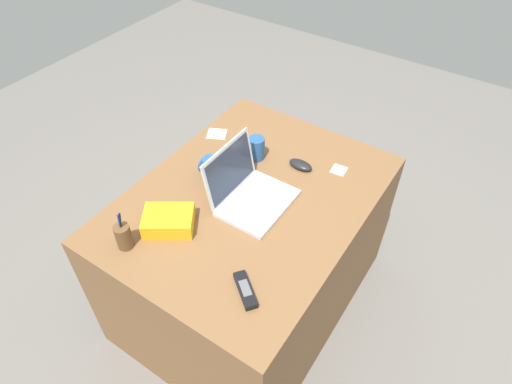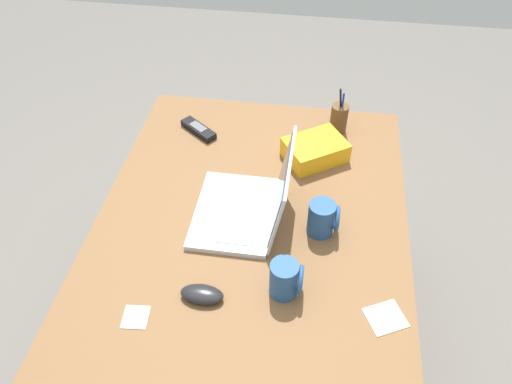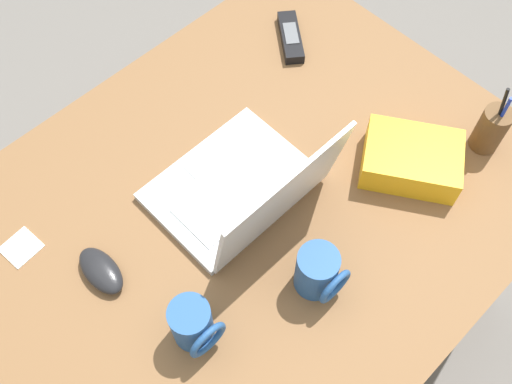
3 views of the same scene
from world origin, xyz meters
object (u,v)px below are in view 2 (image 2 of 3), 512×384
object	(u,v)px
computer_mouse	(202,294)
pen_holder	(339,118)
coffee_mug_white	(286,279)
coffee_mug_tall	(323,218)
laptop	(249,205)
snack_bag	(315,150)
cordless_phone	(199,129)

from	to	relation	value
computer_mouse	pen_holder	distance (m)	0.83
computer_mouse	coffee_mug_white	xyz separation A→B (m)	(-0.05, 0.21, 0.04)
pen_holder	coffee_mug_tall	bearing A→B (deg)	-3.93
laptop	snack_bag	distance (m)	0.35
laptop	computer_mouse	world-z (taller)	laptop
laptop	coffee_mug_tall	size ratio (longest dim) A/B	2.94
coffee_mug_tall	cordless_phone	bearing A→B (deg)	-131.41
computer_mouse	coffee_mug_tall	world-z (taller)	coffee_mug_tall
computer_mouse	snack_bag	xyz separation A→B (m)	(-0.60, 0.25, 0.02)
coffee_mug_tall	pen_holder	bearing A→B (deg)	176.07
laptop	pen_holder	distance (m)	0.53
pen_holder	coffee_mug_white	bearing A→B (deg)	-9.34
coffee_mug_tall	computer_mouse	bearing A→B (deg)	-46.82
coffee_mug_white	cordless_phone	distance (m)	0.74
cordless_phone	computer_mouse	bearing A→B (deg)	13.84
computer_mouse	coffee_mug_white	size ratio (longest dim) A/B	1.04
laptop	cordless_phone	bearing A→B (deg)	-147.33
coffee_mug_white	pen_holder	size ratio (longest dim) A/B	0.61
coffee_mug_white	pen_holder	xyz separation A→B (m)	(-0.71, 0.12, -0.00)
coffee_mug_tall	snack_bag	world-z (taller)	coffee_mug_tall
laptop	coffee_mug_tall	xyz separation A→B (m)	(0.03, 0.22, 0.01)
cordless_phone	snack_bag	bearing A→B (deg)	78.94
coffee_mug_white	snack_bag	world-z (taller)	coffee_mug_white
computer_mouse	pen_holder	xyz separation A→B (m)	(-0.76, 0.33, 0.04)
coffee_mug_tall	coffee_mug_white	bearing A→B (deg)	-20.43
coffee_mug_white	snack_bag	bearing A→B (deg)	175.38
coffee_mug_white	cordless_phone	bearing A→B (deg)	-149.11
computer_mouse	coffee_mug_tall	bearing A→B (deg)	134.92
laptop	cordless_phone	size ratio (longest dim) A/B	2.16
snack_bag	laptop	bearing A→B (deg)	-30.92
computer_mouse	coffee_mug_white	distance (m)	0.22
coffee_mug_white	pen_holder	distance (m)	0.72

